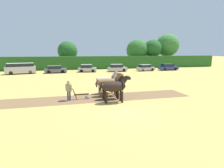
% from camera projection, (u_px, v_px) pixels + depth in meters
% --- Properties ---
extents(ground_plane, '(240.00, 240.00, 0.00)m').
position_uv_depth(ground_plane, '(127.00, 112.00, 12.69)').
color(ground_plane, tan).
extents(plowed_furrow_strip, '(22.45, 3.31, 0.01)m').
position_uv_depth(plowed_furrow_strip, '(74.00, 99.00, 16.05)').
color(plowed_furrow_strip, brown).
rests_on(plowed_furrow_strip, ground).
extents(hedgerow, '(70.85, 1.52, 3.14)m').
position_uv_depth(hedgerow, '(87.00, 63.00, 42.83)').
color(hedgerow, '#286023').
rests_on(hedgerow, ground).
extents(tree_far_left, '(5.05, 5.05, 6.94)m').
position_uv_depth(tree_far_left, '(68.00, 51.00, 45.23)').
color(tree_far_left, '#423323').
rests_on(tree_far_left, ground).
extents(tree_left, '(6.06, 6.06, 7.59)m').
position_uv_depth(tree_left, '(137.00, 50.00, 49.04)').
color(tree_left, brown).
rests_on(tree_left, ground).
extents(tree_center_left, '(4.95, 4.95, 7.56)m').
position_uv_depth(tree_center_left, '(153.00, 49.00, 48.98)').
color(tree_center_left, brown).
rests_on(tree_center_left, ground).
extents(tree_center, '(6.56, 6.56, 9.34)m').
position_uv_depth(tree_center, '(167.00, 45.00, 51.13)').
color(tree_center, brown).
rests_on(tree_center, ground).
extents(draft_horse_lead_left, '(2.77, 0.96, 2.39)m').
position_uv_depth(draft_horse_lead_left, '(115.00, 87.00, 14.94)').
color(draft_horse_lead_left, black).
rests_on(draft_horse_lead_left, ground).
extents(draft_horse_lead_right, '(2.66, 0.89, 2.24)m').
position_uv_depth(draft_horse_lead_right, '(112.00, 86.00, 16.08)').
color(draft_horse_lead_right, black).
rests_on(draft_horse_lead_right, ground).
extents(draft_horse_trail_left, '(2.88, 0.88, 2.36)m').
position_uv_depth(draft_horse_trail_left, '(109.00, 82.00, 17.16)').
color(draft_horse_trail_left, brown).
rests_on(draft_horse_trail_left, ground).
extents(draft_horse_trail_right, '(2.71, 0.87, 2.36)m').
position_uv_depth(draft_horse_trail_right, '(107.00, 81.00, 18.27)').
color(draft_horse_trail_right, '#B2A38E').
rests_on(draft_horse_trail_right, ground).
extents(plow, '(1.60, 0.46, 1.13)m').
position_uv_depth(plow, '(83.00, 96.00, 16.19)').
color(plow, '#4C331E').
rests_on(plow, ground).
extents(farmer_at_plow, '(0.56, 0.47, 1.77)m').
position_uv_depth(farmer_at_plow, '(69.00, 89.00, 15.67)').
color(farmer_at_plow, '#28334C').
rests_on(farmer_at_plow, ground).
extents(farmer_beside_team, '(0.42, 0.55, 1.55)m').
position_uv_depth(farmer_beside_team, '(107.00, 82.00, 19.98)').
color(farmer_beside_team, '#4C4C4C').
rests_on(farmer_beside_team, ground).
extents(parked_van, '(5.63, 2.91, 2.10)m').
position_uv_depth(parked_van, '(21.00, 68.00, 33.84)').
color(parked_van, '#BCBCC1').
rests_on(parked_van, ground).
extents(parked_car_left, '(4.35, 2.10, 1.50)m').
position_uv_depth(parked_car_left, '(55.00, 69.00, 35.41)').
color(parked_car_left, '#565B66').
rests_on(parked_car_left, ground).
extents(parked_car_center_left, '(4.03, 2.25, 1.59)m').
position_uv_depth(parked_car_center_left, '(87.00, 68.00, 37.04)').
color(parked_car_center_left, '#A8A8B2').
rests_on(parked_car_center_left, ground).
extents(parked_car_center, '(4.05, 1.79, 1.59)m').
position_uv_depth(parked_car_center, '(117.00, 68.00, 37.94)').
color(parked_car_center, '#A8A8B2').
rests_on(parked_car_center, ground).
extents(parked_car_center_right, '(4.01, 2.18, 1.43)m').
position_uv_depth(parked_car_center_right, '(145.00, 68.00, 39.14)').
color(parked_car_center_right, '#A8A8B2').
rests_on(parked_car_center_right, ground).
extents(parked_car_right, '(4.41, 1.86, 1.51)m').
position_uv_depth(parked_car_right, '(168.00, 67.00, 40.49)').
color(parked_car_right, navy).
rests_on(parked_car_right, ground).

